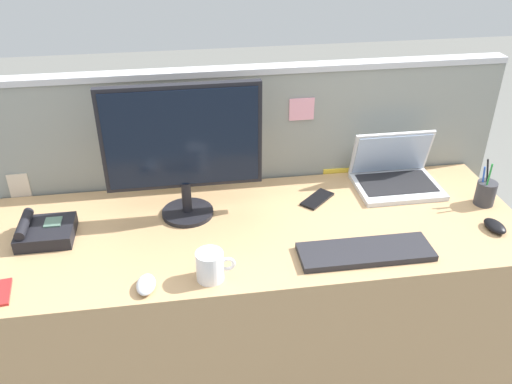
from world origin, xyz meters
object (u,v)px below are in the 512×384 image
Objects in this scene: coffee_mug at (211,266)px; computer_mouse_right_hand at (146,285)px; desk_phone at (44,231)px; pen_cup at (485,193)px; desktop_monitor at (183,144)px; cell_phone_red_case at (0,293)px; computer_mouse_left_hand at (495,226)px; keyboard_main at (365,252)px; cell_phone_black_slab at (317,199)px; laptop at (395,173)px.

computer_mouse_right_hand is at bearing -174.64° from coffee_mug.
desk_phone is 1.52× the size of coffee_mug.
pen_cup is at bearing -0.69° from desk_phone.
cell_phone_red_case is (-0.59, -0.38, -0.29)m from desktop_monitor.
computer_mouse_left_hand is at bearing 11.04° from computer_mouse_right_hand.
desktop_monitor is 5.68× the size of computer_mouse_left_hand.
desktop_monitor is 4.53× the size of cell_phone_red_case.
cell_phone_black_slab is at bearing 101.51° from keyboard_main.
laptop is at bearing 10.16° from cell_phone_red_case.
desktop_monitor reaches higher than computer_mouse_right_hand.
keyboard_main is 0.53m from coffee_mug.
cell_phone_red_case is at bearing -162.10° from laptop.
coffee_mug is (0.20, 0.02, 0.03)m from computer_mouse_right_hand.
keyboard_main is at bearing -32.10° from cell_phone_black_slab.
pen_cup is 0.65m from cell_phone_black_slab.
cell_phone_black_slab is (-0.07, 0.37, -0.01)m from keyboard_main.
computer_mouse_right_hand is 0.79m from cell_phone_black_slab.
laptop is at bearing 31.77° from computer_mouse_right_hand.
desktop_monitor is 3.05× the size of pen_cup.
cell_phone_red_case is at bearing -171.25° from pen_cup.
desktop_monitor reaches higher than cell_phone_red_case.
computer_mouse_right_hand is at bearing -153.07° from laptop.
computer_mouse_right_hand is at bearing -99.89° from cell_phone_black_slab.
coffee_mug reaches higher than cell_phone_red_case.
computer_mouse_left_hand is (1.61, -0.20, -0.01)m from desk_phone.
computer_mouse_right_hand is (-0.15, -0.42, -0.28)m from desktop_monitor.
desktop_monitor reaches higher than cell_phone_black_slab.
pen_cup is (1.15, -0.11, -0.24)m from desktop_monitor.
laptop reaches higher than computer_mouse_right_hand.
cell_phone_black_slab is at bearing 5.86° from desk_phone.
laptop reaches higher than desk_phone.
laptop is 1.13m from computer_mouse_right_hand.
computer_mouse_right_hand is 0.21m from coffee_mug.
pen_cup is (1.66, -0.02, 0.02)m from desk_phone.
desktop_monitor is at bearing 174.66° from pen_cup.
computer_mouse_left_hand is at bearing -57.52° from laptop.
pen_cup reaches higher than computer_mouse_left_hand.
coffee_mug is (0.06, -0.40, -0.24)m from desktop_monitor.
laptop reaches higher than computer_mouse_left_hand.
coffee_mug is (-1.09, -0.29, 0.00)m from pen_cup.
computer_mouse_right_hand is (-1.01, -0.51, -0.04)m from laptop.
pen_cup reaches higher than computer_mouse_right_hand.
computer_mouse_left_hand is at bearing -106.57° from pen_cup.
cell_phone_black_slab is (0.51, 0.02, -0.29)m from desktop_monitor.
desktop_monitor is 3.74× the size of cell_phone_black_slab.
cell_phone_black_slab is at bearing 38.23° from computer_mouse_right_hand.
coffee_mug is at bearing -81.84° from desktop_monitor.
laptop is at bearing 59.12° from cell_phone_black_slab.
cell_phone_red_case is 0.82× the size of cell_phone_black_slab.
computer_mouse_left_hand is 1.05m from coffee_mug.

